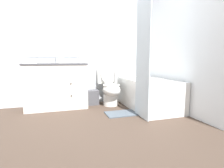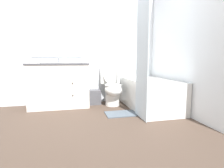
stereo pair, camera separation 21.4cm
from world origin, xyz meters
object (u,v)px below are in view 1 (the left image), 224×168
at_px(hand_towel_folded, 30,61).
at_px(wastebasket, 92,97).
at_px(vanity_cabinet, 57,86).
at_px(bath_towel_folded, 153,81).
at_px(tissue_box, 62,61).
at_px(toilet, 110,87).
at_px(bath_mat, 122,113).
at_px(bathtub, 147,93).
at_px(soap_dispenser, 80,59).
at_px(sink_faucet, 56,61).

bearing_deg(hand_towel_folded, wastebasket, 10.08).
distance_m(vanity_cabinet, bath_towel_folded, 1.83).
height_order(wastebasket, tissue_box, tissue_box).
relative_size(wastebasket, bath_towel_folded, 1.04).
distance_m(hand_towel_folded, bath_towel_folded, 2.14).
relative_size(toilet, bath_mat, 1.62).
xyz_separation_m(vanity_cabinet, bathtub, (1.71, -0.47, -0.16)).
bearing_deg(soap_dispenser, wastebasket, 5.12).
xyz_separation_m(sink_faucet, toilet, (1.06, -0.25, -0.53)).
relative_size(toilet, bathtub, 0.60).
bearing_deg(vanity_cabinet, toilet, -4.21).
relative_size(vanity_cabinet, toilet, 1.30).
bearing_deg(hand_towel_folded, tissue_box, 26.32).
bearing_deg(wastebasket, hand_towel_folded, -169.92).
bearing_deg(bath_towel_folded, soap_dispenser, 134.38).
distance_m(bathtub, bath_mat, 0.75).
relative_size(sink_faucet, soap_dispenser, 0.75).
relative_size(bathtub, soap_dispenser, 7.76).
relative_size(vanity_cabinet, sink_faucet, 8.10).
height_order(toilet, bathtub, toilet).
height_order(sink_faucet, wastebasket, sink_faucet).
relative_size(vanity_cabinet, wastebasket, 3.76).
distance_m(vanity_cabinet, bath_mat, 1.37).
bearing_deg(wastebasket, tissue_box, 173.26).
distance_m(sink_faucet, tissue_box, 0.14).
bearing_deg(toilet, soap_dispenser, 169.44).
xyz_separation_m(hand_towel_folded, bath_towel_folded, (1.93, -0.88, -0.31)).
bearing_deg(vanity_cabinet, wastebasket, 4.38).
distance_m(bathtub, bath_towel_folded, 0.67).
bearing_deg(tissue_box, soap_dispenser, -14.92).
bearing_deg(tissue_box, toilet, -12.17).
bearing_deg(wastebasket, bath_mat, -66.11).
height_order(toilet, bath_mat, toilet).
distance_m(soap_dispenser, bath_towel_folded, 1.53).
bearing_deg(soap_dispenser, tissue_box, 165.08).
relative_size(bathtub, hand_towel_folded, 6.38).
distance_m(wastebasket, soap_dispenser, 0.84).
relative_size(vanity_cabinet, soap_dispenser, 6.07).
height_order(hand_towel_folded, bath_mat, hand_towel_folded).
xyz_separation_m(wastebasket, tissue_box, (-0.58, 0.07, 0.76)).
xyz_separation_m(sink_faucet, bath_towel_folded, (1.51, -1.21, -0.31)).
height_order(bathtub, hand_towel_folded, hand_towel_folded).
xyz_separation_m(toilet, bath_towel_folded, (0.45, -0.95, 0.22)).
distance_m(vanity_cabinet, toilet, 1.06).
relative_size(sink_faucet, bath_towel_folded, 0.48).
xyz_separation_m(soap_dispenser, bath_mat, (0.60, -0.78, -0.95)).
bearing_deg(toilet, hand_towel_folded, -177.34).
distance_m(bathtub, soap_dispenser, 1.50).
bearing_deg(sink_faucet, vanity_cabinet, -90.00).
bearing_deg(bath_towel_folded, bathtub, 69.89).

